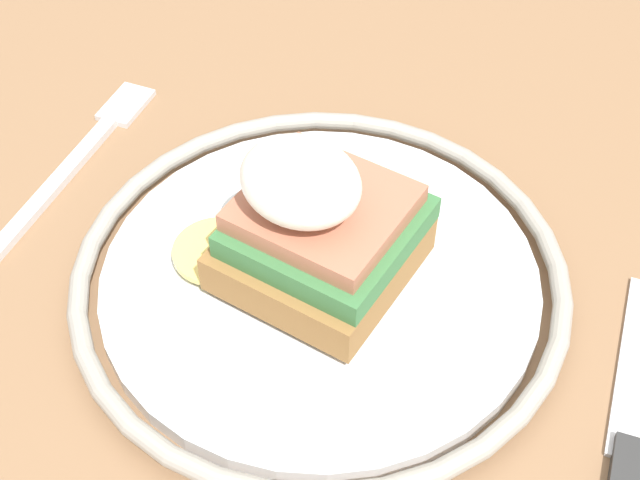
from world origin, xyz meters
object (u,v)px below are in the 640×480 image
object	(u,v)px
plate	(320,277)
fork	(81,155)
knife	(626,460)
sandwich	(317,223)

from	to	relation	value
plate	fork	world-z (taller)	plate
plate	fork	size ratio (longest dim) A/B	1.60
plate	knife	world-z (taller)	plate
plate	fork	bearing A→B (deg)	177.03
sandwich	fork	xyz separation A→B (m)	(-0.17, 0.01, -0.04)
plate	sandwich	distance (m)	0.04
sandwich	fork	bearing A→B (deg)	176.97
sandwich	knife	bearing A→B (deg)	-4.77
sandwich	knife	xyz separation A→B (m)	(0.17, -0.01, -0.04)
fork	knife	world-z (taller)	knife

